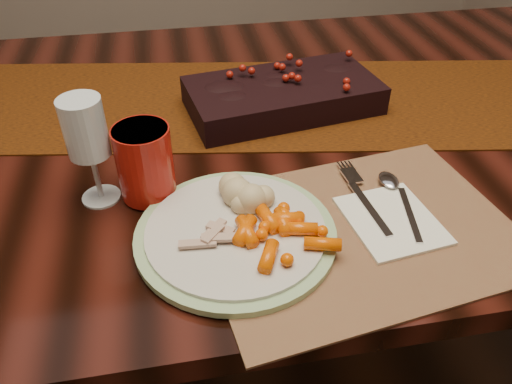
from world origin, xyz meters
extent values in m
plane|color=black|center=(0.00, 0.00, 0.00)|extent=(5.00, 5.00, 0.00)
cube|color=black|center=(0.00, 0.00, 0.38)|extent=(1.80, 1.00, 0.75)
cube|color=#422206|center=(-0.05, 0.08, 0.75)|extent=(1.83, 0.65, 0.00)
cube|color=#9C5E44|center=(0.12, -0.33, 0.75)|extent=(0.47, 0.37, 0.00)
cylinder|color=beige|center=(-0.06, -0.32, 0.76)|extent=(0.32, 0.32, 0.02)
cube|color=white|center=(0.17, -0.33, 0.76)|extent=(0.14, 0.16, 0.00)
cylinder|color=#A2170E|center=(-0.17, -0.20, 0.81)|extent=(0.09, 0.09, 0.11)
camera|label=1|loc=(-0.12, -0.82, 1.23)|focal=35.00mm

